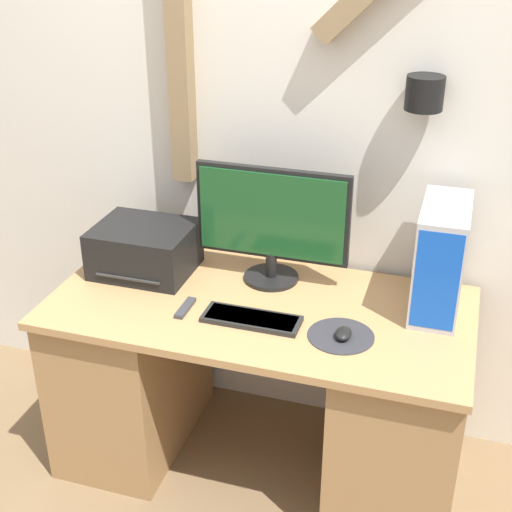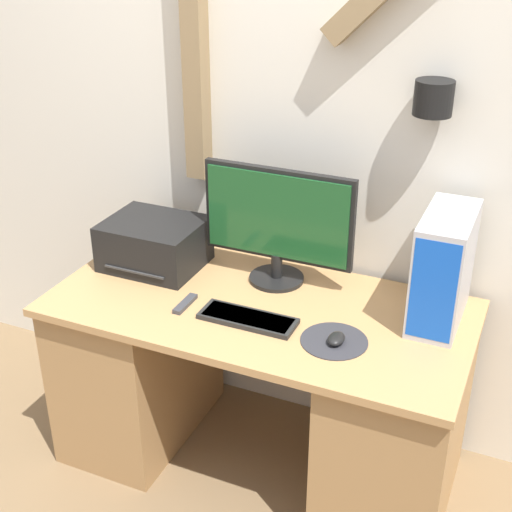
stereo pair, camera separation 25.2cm
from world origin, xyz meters
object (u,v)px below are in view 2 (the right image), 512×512
Objects in this scene: keyboard at (248,318)px; remote_control at (185,304)px; computer_tower at (443,268)px; printer at (154,244)px; monitor at (278,221)px; mouse at (336,339)px.

remote_control is at bearing 179.39° from keyboard.
remote_control is (-0.86, -0.28, -0.19)m from computer_tower.
printer is (-1.12, -0.05, -0.11)m from computer_tower.
monitor is at bearing 176.93° from computer_tower.
monitor reaches higher than computer_tower.
printer is (-0.52, 0.24, 0.08)m from keyboard.
monitor is at bearing 53.87° from remote_control.
remote_control is (0.27, -0.24, -0.09)m from printer.
computer_tower reaches higher than remote_control.
monitor reaches higher than keyboard.
keyboard is at bearing -24.80° from printer.
monitor is 0.46m from remote_control.
monitor is 0.53m from printer.
mouse reaches higher than remote_control.
mouse is at bearing -1.37° from remote_control.
printer reaches higher than keyboard.
mouse is 0.44m from computer_tower.
mouse is 0.89m from printer.
mouse is at bearing -1.96° from keyboard.
mouse is 0.60× the size of remote_control.
monitor is 1.56× the size of printer.
printer is (-0.50, -0.08, -0.16)m from monitor.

